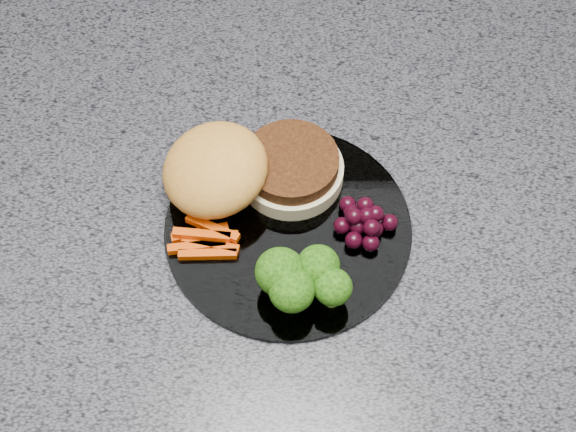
# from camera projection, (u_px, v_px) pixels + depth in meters

# --- Properties ---
(island_cabinet) EXTENTS (1.20, 0.60, 0.86)m
(island_cabinet) POSITION_uv_depth(u_px,v_px,m) (249.00, 353.00, 1.27)
(island_cabinet) COLOR #50301B
(island_cabinet) RESTS_ON ground
(countertop) EXTENTS (1.20, 0.60, 0.04)m
(countertop) POSITION_uv_depth(u_px,v_px,m) (232.00, 198.00, 0.89)
(countertop) COLOR #4E4E59
(countertop) RESTS_ON island_cabinet
(plate) EXTENTS (0.26, 0.26, 0.01)m
(plate) POSITION_uv_depth(u_px,v_px,m) (288.00, 228.00, 0.84)
(plate) COLOR white
(plate) RESTS_ON countertop
(burger) EXTENTS (0.23, 0.16, 0.06)m
(burger) POSITION_uv_depth(u_px,v_px,m) (243.00, 171.00, 0.84)
(burger) COLOR beige
(burger) RESTS_ON plate
(carrot_sticks) EXTENTS (0.08, 0.05, 0.02)m
(carrot_sticks) POSITION_uv_depth(u_px,v_px,m) (206.00, 239.00, 0.82)
(carrot_sticks) COLOR #D04003
(carrot_sticks) RESTS_ON plate
(broccoli) EXTENTS (0.09, 0.07, 0.06)m
(broccoli) POSITION_uv_depth(u_px,v_px,m) (300.00, 278.00, 0.77)
(broccoli) COLOR olive
(broccoli) RESTS_ON plate
(grape_bunch) EXTENTS (0.07, 0.06, 0.03)m
(grape_bunch) POSITION_uv_depth(u_px,v_px,m) (364.00, 221.00, 0.83)
(grape_bunch) COLOR black
(grape_bunch) RESTS_ON plate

